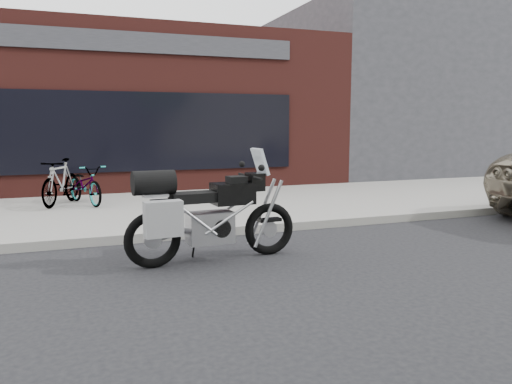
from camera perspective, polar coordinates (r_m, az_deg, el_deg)
name	(u,v)px	position (r m, az deg, el deg)	size (l,w,h in m)	color
ground	(376,319)	(5.17, 13.60, -13.96)	(120.00, 120.00, 0.00)	black
near_sidewalk	(202,204)	(11.45, -6.15, -1.41)	(44.00, 6.00, 0.15)	gray
storefront	(94,113)	(17.98, -18.04, 8.54)	(14.00, 10.07, 4.50)	#4D1D18
neighbour_building	(393,97)	(22.04, 15.40, 10.38)	(10.00, 10.00, 6.00)	#2D2D32
motorcycle	(203,214)	(6.85, -6.09, -2.55)	(2.48, 0.91, 1.56)	black
bicycle_front	(85,185)	(11.52, -18.92, 0.81)	(0.57, 1.64, 0.86)	gray
bicycle_rear	(61,182)	(11.59, -21.41, 1.07)	(0.47, 1.66, 1.00)	gray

